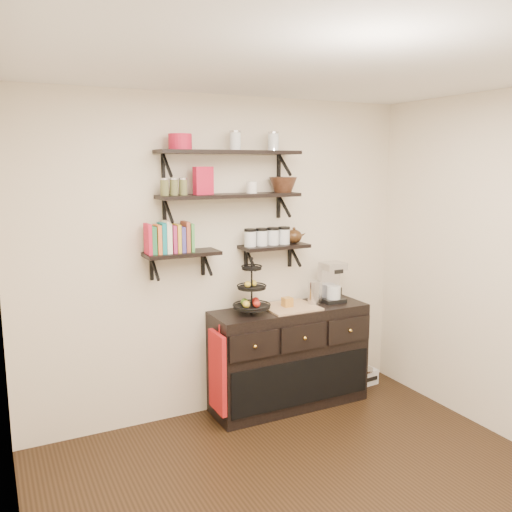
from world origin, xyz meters
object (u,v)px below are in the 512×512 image
object	(u,v)px
sideboard	(289,357)
fruit_stand	(252,295)
radio	(363,377)
coffee_maker	(331,283)

from	to	relation	value
sideboard	fruit_stand	distance (m)	0.71
sideboard	radio	bearing A→B (deg)	3.85
coffee_maker	sideboard	bearing A→B (deg)	-176.51
radio	fruit_stand	bearing A→B (deg)	177.64
sideboard	coffee_maker	distance (m)	0.77
fruit_stand	radio	distance (m)	1.58
sideboard	radio	distance (m)	0.96
sideboard	fruit_stand	bearing A→B (deg)	179.53
coffee_maker	radio	bearing A→B (deg)	4.83
fruit_stand	radio	bearing A→B (deg)	2.58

